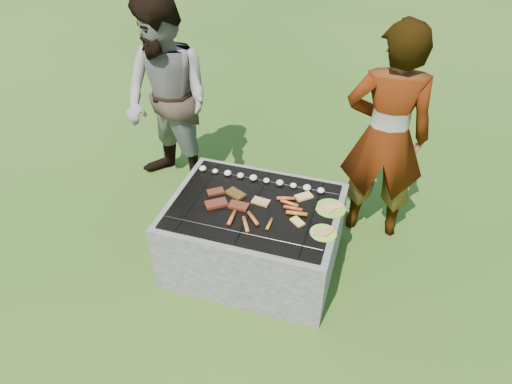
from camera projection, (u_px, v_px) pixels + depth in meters
The scene contains 10 objects.
lawn at pixel (254, 261), 3.83m from camera, with size 60.00×60.00×0.00m, color #264611.
fire_pit at pixel (254, 237), 3.66m from camera, with size 1.30×1.00×0.62m.
mushrooms at pixel (262, 179), 3.68m from camera, with size 1.06×0.06×0.04m.
pork_slabs at pixel (227, 199), 3.49m from camera, with size 0.38×0.32×0.02m.
sausages at pixel (270, 213), 3.36m from camera, with size 0.54×0.49×0.03m.
bread_on_grate at pixel (285, 204), 3.46m from camera, with size 0.45×0.43×0.02m.
plate_far at pixel (331, 208), 3.43m from camera, with size 0.28×0.28×0.03m.
plate_near at pixel (323, 233), 3.21m from camera, with size 0.25×0.25×0.03m.
cook at pixel (386, 137), 3.61m from camera, with size 0.68×0.45×1.88m, color gray.
bystander at pixel (168, 102), 4.13m from camera, with size 0.90×0.70×1.85m, color #A49689.
Camera 1 is at (0.82, -2.54, 2.81)m, focal length 32.00 mm.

